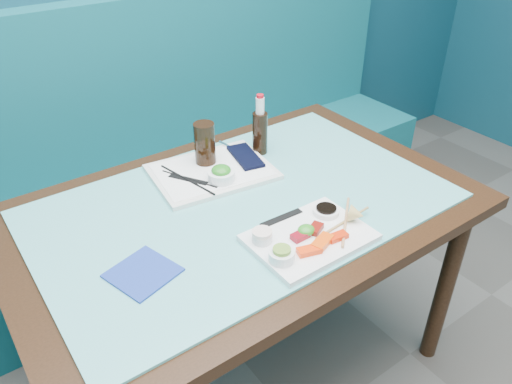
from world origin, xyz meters
TOP-DOWN VIEW (x-y plane):
  - booth_bench at (0.00, 2.29)m, footprint 3.00×0.56m
  - dining_table at (0.00, 1.45)m, footprint 1.40×0.90m
  - glass_top at (0.00, 1.45)m, footprint 1.22×0.76m
  - sashimi_plate at (0.04, 1.20)m, footprint 0.32×0.23m
  - salmon_left at (-0.01, 1.14)m, footprint 0.07×0.05m
  - salmon_mid at (0.04, 1.15)m, footprint 0.08×0.06m
  - salmon_right at (0.09, 1.14)m, footprint 0.06×0.03m
  - tuna_left at (0.01, 1.20)m, footprint 0.05×0.03m
  - tuna_right at (0.07, 1.20)m, footprint 0.06×0.05m
  - seaweed_garnish at (0.04, 1.21)m, footprint 0.05×0.05m
  - ramekin_wasabi at (-0.08, 1.16)m, footprint 0.07×0.07m
  - wasabi_fill at (-0.08, 1.16)m, footprint 0.06×0.06m
  - ramekin_ginger at (-0.08, 1.25)m, footprint 0.07×0.07m
  - ginger_fill at (-0.08, 1.25)m, footprint 0.06×0.06m
  - soy_dish at (0.15, 1.25)m, footprint 0.09×0.09m
  - soy_fill at (0.15, 1.25)m, footprint 0.07×0.07m
  - lemon_wedge at (0.19, 1.17)m, footprint 0.06×0.06m
  - chopstick_sleeve at (0.03, 1.30)m, footprint 0.14×0.03m
  - wooden_chopstick_a at (0.15, 1.18)m, footprint 0.22×0.03m
  - wooden_chopstick_b at (0.16, 1.18)m, footprint 0.18×0.16m
  - serving_tray at (0.01, 1.65)m, footprint 0.42×0.33m
  - paper_placemat at (0.01, 1.65)m, footprint 0.39×0.30m
  - seaweed_bowl at (0.00, 1.58)m, footprint 0.09×0.09m
  - seaweed_salad at (0.00, 1.58)m, footprint 0.06×0.06m
  - cola_glass at (0.02, 1.71)m, footprint 0.08×0.08m
  - navy_pouch at (0.15, 1.65)m, footprint 0.11×0.18m
  - fork at (0.14, 1.76)m, footprint 0.02×0.09m
  - black_chopstick_a at (-0.09, 1.64)m, footprint 0.06×0.25m
  - black_chopstick_b at (-0.08, 1.64)m, footprint 0.10×0.19m
  - tray_sleeve at (-0.08, 1.64)m, footprint 0.09×0.13m
  - cola_bottle_body at (0.23, 1.68)m, footprint 0.06×0.06m
  - cola_bottle_neck at (0.23, 1.68)m, footprint 0.03×0.03m
  - cola_bottle_cap at (0.23, 1.68)m, footprint 0.03×0.03m
  - blue_napkin at (-0.38, 1.34)m, footprint 0.18×0.18m

SIDE VIEW (x-z plane):
  - booth_bench at x=0.00m, z-range -0.21..0.96m
  - dining_table at x=0.00m, z-range 0.29..1.04m
  - glass_top at x=0.00m, z-range 0.75..0.76m
  - blue_napkin at x=-0.38m, z-range 0.76..0.76m
  - serving_tray at x=0.01m, z-range 0.76..0.77m
  - sashimi_plate at x=0.04m, z-range 0.76..0.77m
  - paper_placemat at x=0.01m, z-range 0.77..0.77m
  - tray_sleeve at x=-0.08m, z-range 0.77..0.78m
  - black_chopstick_b at x=-0.08m, z-range 0.77..0.78m
  - black_chopstick_a at x=-0.09m, z-range 0.77..0.78m
  - chopstick_sleeve at x=0.03m, z-range 0.77..0.78m
  - fork at x=0.14m, z-range 0.77..0.78m
  - wooden_chopstick_a at x=0.15m, z-range 0.77..0.78m
  - wooden_chopstick_b at x=0.16m, z-range 0.77..0.78m
  - navy_pouch at x=0.15m, z-range 0.77..0.79m
  - salmon_right at x=0.09m, z-range 0.77..0.79m
  - soy_dish at x=0.15m, z-range 0.77..0.79m
  - salmon_left at x=-0.01m, z-range 0.77..0.79m
  - tuna_left at x=0.01m, z-range 0.77..0.79m
  - tuna_right at x=0.07m, z-range 0.77..0.79m
  - salmon_mid at x=0.04m, z-range 0.77..0.79m
  - ramekin_ginger at x=-0.08m, z-range 0.77..0.80m
  - seaweed_garnish at x=0.04m, z-range 0.77..0.80m
  - ramekin_wasabi at x=-0.08m, z-range 0.77..0.80m
  - seaweed_bowl at x=0.00m, z-range 0.77..0.81m
  - soy_fill at x=0.15m, z-range 0.79..0.80m
  - lemon_wedge at x=0.19m, z-range 0.77..0.82m
  - ginger_fill at x=-0.08m, z-range 0.80..0.81m
  - wasabi_fill at x=-0.08m, z-range 0.80..0.81m
  - seaweed_salad at x=0.00m, z-range 0.80..0.83m
  - cola_bottle_body at x=0.23m, z-range 0.76..0.91m
  - cola_glass at x=0.02m, z-range 0.77..0.92m
  - cola_bottle_neck at x=0.23m, z-range 0.91..0.97m
  - cola_bottle_cap at x=0.23m, z-range 0.97..0.98m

